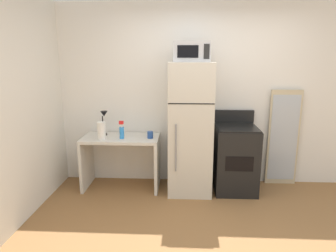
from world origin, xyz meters
The scene contains 11 objects.
ground_plane centered at (0.00, 0.00, 0.00)m, with size 12.00×12.00×0.00m, color olive.
wall_back_white centered at (0.00, 1.70, 1.30)m, with size 5.00×0.10×2.60m, color white.
desk centered at (-1.23, 1.35, 0.52)m, with size 1.06×0.56×0.75m.
desk_lamp centered at (-1.48, 1.42, 0.99)m, with size 0.14×0.12×0.35m.
coffee_mug centered at (-0.81, 1.30, 0.80)m, with size 0.08×0.08×0.10m, color #264C99.
spray_bottle centered at (-1.19, 1.26, 0.85)m, with size 0.06×0.06×0.25m.
paper_towel_roll centered at (-1.45, 1.20, 0.87)m, with size 0.11×0.11×0.24m, color white.
refrigerator centered at (-0.26, 1.31, 0.89)m, with size 0.58×0.67×1.78m.
microwave centered at (-0.26, 1.29, 1.91)m, with size 0.46×0.35×0.26m.
oven_range centered at (0.38, 1.33, 0.47)m, with size 0.57×0.61×1.10m.
leaning_mirror centered at (1.10, 1.59, 0.70)m, with size 0.44×0.03×1.40m.
Camera 1 is at (-0.35, -2.67, 1.83)m, focal length 31.93 mm.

